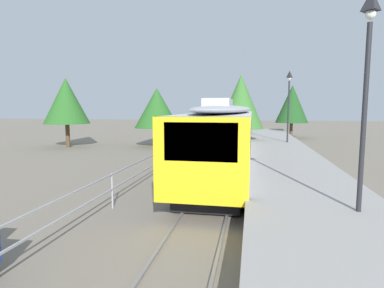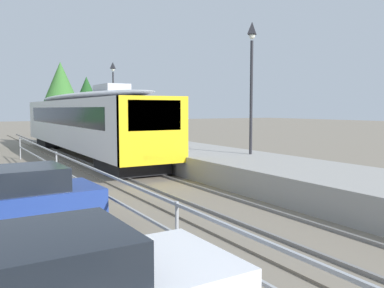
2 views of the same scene
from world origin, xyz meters
name	(u,v)px [view 1 (image 1 of 2)]	position (x,y,z in m)	size (l,w,h in m)	color
ground_plane	(132,200)	(-3.00, 22.00, 0.00)	(160.00, 160.00, 0.00)	slate
track_rails	(210,204)	(0.00, 22.00, 0.03)	(3.20, 60.00, 0.14)	slate
commuter_train	(226,132)	(0.00, 29.09, 2.14)	(2.82, 18.83, 3.74)	silver
station_platform	(304,198)	(3.25, 22.00, 0.45)	(3.90, 60.00, 0.90)	#999691
platform_lamp_mid_platform	(368,60)	(4.12, 19.35, 4.62)	(0.34, 0.34, 5.35)	#232328
platform_lamp_far_end	(289,93)	(4.12, 35.80, 4.62)	(0.34, 0.34, 5.35)	#232328
tree_behind_carpark	(66,101)	(-14.78, 36.55, 4.10)	(3.97, 3.97, 6.13)	brown
tree_behind_station_far	(241,102)	(0.52, 36.91, 3.99)	(3.67, 3.67, 6.17)	brown
tree_distant_left	(292,104)	(5.96, 49.21, 3.95)	(3.71, 3.71, 6.14)	brown
tree_distant_centre	(157,108)	(-6.95, 38.26, 3.49)	(4.03, 4.03, 5.27)	brown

